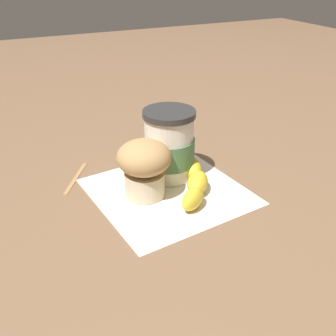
{
  "coord_description": "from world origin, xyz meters",
  "views": [
    {
      "loc": [
        0.5,
        -0.24,
        0.35
      ],
      "look_at": [
        0.0,
        0.0,
        0.05
      ],
      "focal_mm": 42.0,
      "sensor_mm": 36.0,
      "label": 1
    }
  ],
  "objects": [
    {
      "name": "wooden_stirrer",
      "position": [
        -0.11,
        -0.13,
        0.0
      ],
      "size": [
        0.1,
        0.07,
        0.0
      ],
      "primitive_type": "cube",
      "rotation": [
        0.0,
        0.0,
        2.57
      ],
      "color": "#9E7547",
      "rests_on": "ground_plane"
    },
    {
      "name": "coffee_cup",
      "position": [
        -0.05,
        0.03,
        0.06
      ],
      "size": [
        0.09,
        0.09,
        0.12
      ],
      "color": "silver",
      "rests_on": "paper_napkin"
    },
    {
      "name": "muffin",
      "position": [
        -0.01,
        -0.04,
        0.06
      ],
      "size": [
        0.09,
        0.09,
        0.1
      ],
      "color": "beige",
      "rests_on": "paper_napkin"
    },
    {
      "name": "banana",
      "position": [
        -0.0,
        0.04,
        0.02
      ],
      "size": [
        0.19,
        0.1,
        0.03
      ],
      "color": "gold",
      "rests_on": "paper_napkin"
    },
    {
      "name": "ground_plane",
      "position": [
        0.0,
        0.0,
        0.0
      ],
      "size": [
        3.0,
        3.0,
        0.0
      ],
      "primitive_type": "plane",
      "color": "brown"
    },
    {
      "name": "paper_napkin",
      "position": [
        0.0,
        0.0,
        0.0
      ],
      "size": [
        0.26,
        0.26,
        0.0
      ],
      "primitive_type": "cube",
      "rotation": [
        0.0,
        0.0,
        0.11
      ],
      "color": "white",
      "rests_on": "ground_plane"
    }
  ]
}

